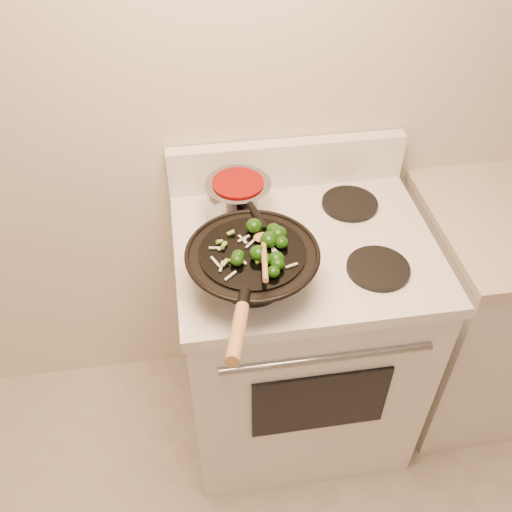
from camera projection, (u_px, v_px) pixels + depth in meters
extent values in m
plane|color=silver|center=(354.00, 68.00, 1.71)|extent=(3.50, 0.00, 3.50)
cube|color=white|center=(297.00, 341.00, 2.04)|extent=(0.76, 0.64, 0.88)
cube|color=white|center=(304.00, 247.00, 1.72)|extent=(0.78, 0.66, 0.04)
cube|color=white|center=(287.00, 163.00, 1.87)|extent=(0.78, 0.05, 0.16)
cylinder|color=gray|center=(327.00, 359.00, 1.57)|extent=(0.60, 0.02, 0.02)
cube|color=black|center=(320.00, 403.00, 1.73)|extent=(0.42, 0.01, 0.28)
cylinder|color=black|center=(253.00, 282.00, 1.58)|extent=(0.18, 0.18, 0.01)
cylinder|color=black|center=(378.00, 268.00, 1.61)|extent=(0.18, 0.18, 0.01)
cylinder|color=black|center=(239.00, 214.00, 1.79)|extent=(0.18, 0.18, 0.01)
cylinder|color=black|center=(350.00, 204.00, 1.83)|extent=(0.18, 0.18, 0.01)
torus|color=black|center=(252.00, 253.00, 1.50)|extent=(0.36, 0.36, 0.01)
cylinder|color=black|center=(252.00, 252.00, 1.50)|extent=(0.28, 0.28, 0.01)
cylinder|color=black|center=(244.00, 299.00, 1.33)|extent=(0.04, 0.07, 0.04)
cylinder|color=#AF7A45|center=(238.00, 333.00, 1.22)|extent=(0.08, 0.19, 0.07)
ellipsoid|color=#113608|center=(266.00, 259.00, 1.45)|extent=(0.03, 0.03, 0.03)
cylinder|color=#4F832F|center=(270.00, 261.00, 1.46)|extent=(0.02, 0.02, 0.02)
ellipsoid|color=#113608|center=(276.00, 259.00, 1.45)|extent=(0.04, 0.04, 0.04)
ellipsoid|color=#113608|center=(238.00, 256.00, 1.46)|extent=(0.04, 0.04, 0.03)
ellipsoid|color=#113608|center=(278.00, 234.00, 1.52)|extent=(0.05, 0.05, 0.04)
cylinder|color=#4F832F|center=(283.00, 237.00, 1.53)|extent=(0.02, 0.02, 0.01)
ellipsoid|color=#113608|center=(258.00, 253.00, 1.46)|extent=(0.05, 0.05, 0.04)
ellipsoid|color=#113608|center=(282.00, 242.00, 1.50)|extent=(0.04, 0.04, 0.03)
ellipsoid|color=#113608|center=(278.00, 264.00, 1.44)|extent=(0.04, 0.04, 0.03)
cylinder|color=#4F832F|center=(282.00, 266.00, 1.45)|extent=(0.02, 0.02, 0.01)
ellipsoid|color=#113608|center=(273.00, 272.00, 1.42)|extent=(0.03, 0.03, 0.03)
ellipsoid|color=#113608|center=(237.00, 260.00, 1.45)|extent=(0.04, 0.04, 0.03)
ellipsoid|color=#113608|center=(273.00, 230.00, 1.54)|extent=(0.04, 0.04, 0.03)
cylinder|color=#4F832F|center=(278.00, 232.00, 1.54)|extent=(0.01, 0.01, 0.01)
ellipsoid|color=#113608|center=(269.00, 240.00, 1.50)|extent=(0.05, 0.05, 0.04)
ellipsoid|color=#113608|center=(269.00, 238.00, 1.51)|extent=(0.04, 0.04, 0.04)
ellipsoid|color=#113608|center=(254.00, 226.00, 1.54)|extent=(0.05, 0.05, 0.04)
cylinder|color=#4F832F|center=(259.00, 229.00, 1.55)|extent=(0.01, 0.02, 0.02)
cube|color=beige|center=(292.00, 265.00, 1.45)|extent=(0.03, 0.02, 0.00)
cube|color=beige|center=(244.00, 239.00, 1.53)|extent=(0.04, 0.02, 0.00)
cube|color=beige|center=(272.00, 246.00, 1.51)|extent=(0.01, 0.05, 0.00)
cube|color=beige|center=(265.00, 227.00, 1.56)|extent=(0.04, 0.02, 0.00)
cube|color=beige|center=(243.00, 239.00, 1.53)|extent=(0.02, 0.04, 0.00)
cube|color=beige|center=(241.00, 259.00, 1.47)|extent=(0.02, 0.04, 0.00)
cube|color=beige|center=(221.00, 266.00, 1.45)|extent=(0.02, 0.04, 0.00)
cube|color=beige|center=(278.00, 253.00, 1.49)|extent=(0.02, 0.04, 0.00)
cube|color=beige|center=(251.00, 243.00, 1.52)|extent=(0.04, 0.04, 0.00)
cube|color=beige|center=(217.00, 248.00, 1.50)|extent=(0.04, 0.01, 0.00)
cube|color=beige|center=(230.00, 276.00, 1.43)|extent=(0.03, 0.03, 0.00)
cube|color=beige|center=(215.00, 262.00, 1.46)|extent=(0.02, 0.04, 0.00)
cylinder|color=#71A936|center=(219.00, 242.00, 1.51)|extent=(0.02, 0.03, 0.02)
cylinder|color=#71A936|center=(231.00, 233.00, 1.54)|extent=(0.02, 0.02, 0.02)
cylinder|color=#71A936|center=(256.00, 260.00, 1.46)|extent=(0.02, 0.02, 0.01)
cylinder|color=#71A936|center=(225.00, 263.00, 1.45)|extent=(0.02, 0.02, 0.01)
cylinder|color=#71A936|center=(224.00, 245.00, 1.50)|extent=(0.02, 0.03, 0.01)
cylinder|color=#71A936|center=(264.00, 259.00, 1.46)|extent=(0.02, 0.02, 0.02)
cylinder|color=#71A936|center=(281.00, 236.00, 1.53)|extent=(0.01, 0.02, 0.02)
sphere|color=beige|center=(219.00, 249.00, 1.50)|extent=(0.01, 0.01, 0.01)
sphere|color=beige|center=(230.00, 261.00, 1.46)|extent=(0.01, 0.01, 0.01)
sphere|color=beige|center=(271.00, 269.00, 1.44)|extent=(0.01, 0.01, 0.01)
sphere|color=beige|center=(245.00, 239.00, 1.53)|extent=(0.01, 0.01, 0.01)
ellipsoid|color=#AF7A45|center=(263.00, 238.00, 1.52)|extent=(0.06, 0.05, 0.01)
cylinder|color=#AF7A45|center=(264.00, 258.00, 1.42)|extent=(0.04, 0.22, 0.07)
cylinder|color=gray|center=(238.00, 198.00, 1.75)|extent=(0.20, 0.20, 0.11)
cylinder|color=#750605|center=(238.00, 183.00, 1.71)|extent=(0.16, 0.16, 0.01)
cylinder|color=black|center=(257.00, 217.00, 1.60)|extent=(0.05, 0.12, 0.02)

